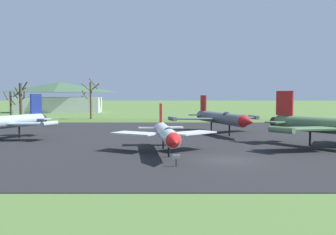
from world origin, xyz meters
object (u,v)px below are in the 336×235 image
object	(u,v)px
jet_fighter_rear_left	(168,133)
jet_fighter_front_left	(1,122)
visitor_building	(62,97)
info_placard_rear_left	(178,159)
jet_fighter_front_right	(223,118)

from	to	relation	value
jet_fighter_rear_left	jet_fighter_front_left	bearing A→B (deg)	153.99
jet_fighter_front_left	visitor_building	distance (m)	71.74
info_placard_rear_left	jet_fighter_front_right	bearing A→B (deg)	74.43
jet_fighter_front_left	jet_fighter_rear_left	size ratio (longest dim) A/B	1.09
jet_fighter_front_right	jet_fighter_rear_left	world-z (taller)	jet_fighter_front_right
visitor_building	jet_fighter_rear_left	bearing A→B (deg)	-68.24
visitor_building	info_placard_rear_left	bearing A→B (deg)	-69.29
info_placard_rear_left	visitor_building	size ratio (longest dim) A/B	0.04
jet_fighter_front_left	info_placard_rear_left	world-z (taller)	jet_fighter_front_left
jet_fighter_rear_left	visitor_building	xyz separation A→B (m)	(-31.89, 79.89, 2.58)
jet_fighter_front_right	info_placard_rear_left	world-z (taller)	jet_fighter_front_right
info_placard_rear_left	visitor_building	xyz separation A→B (m)	(-32.67, 86.39, 3.85)
jet_fighter_front_left	jet_fighter_front_right	bearing A→B (deg)	15.84
jet_fighter_rear_left	visitor_building	size ratio (longest dim) A/B	0.52
jet_fighter_rear_left	info_placard_rear_left	world-z (taller)	jet_fighter_rear_left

